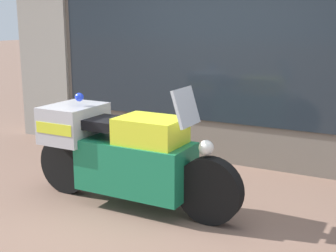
{
  "coord_description": "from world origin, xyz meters",
  "views": [
    {
      "loc": [
        2.19,
        -3.72,
        1.85
      ],
      "look_at": [
        -0.1,
        0.52,
        0.74
      ],
      "focal_mm": 50.0,
      "sensor_mm": 36.0,
      "label": 1
    }
  ],
  "objects": [
    {
      "name": "ground_plane",
      "position": [
        0.0,
        0.0,
        0.0
      ],
      "size": [
        60.0,
        60.0,
        0.0
      ],
      "primitive_type": "plane",
      "color": "#7A5B4C"
    },
    {
      "name": "shop_building",
      "position": [
        -0.44,
        2.0,
        1.8
      ],
      "size": [
        6.88,
        0.55,
        3.58
      ],
      "color": "#6B6056",
      "rests_on": "ground"
    },
    {
      "name": "window_display",
      "position": [
        0.39,
        2.03,
        0.47
      ],
      "size": [
        5.5,
        0.3,
        1.99
      ],
      "color": "slate",
      "rests_on": "ground"
    },
    {
      "name": "paramedic_motorcycle",
      "position": [
        -0.35,
        0.02,
        0.55
      ],
      "size": [
        2.31,
        0.64,
        1.24
      ],
      "rotation": [
        0.0,
        0.0,
        -0.0
      ],
      "color": "black",
      "rests_on": "ground"
    }
  ]
}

